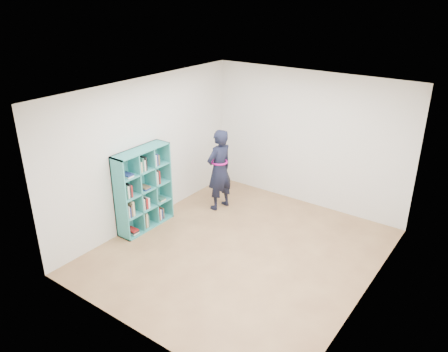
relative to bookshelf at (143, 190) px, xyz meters
The scene contains 9 objects.
floor 2.01m from the bookshelf, ahead, with size 4.50×4.50×0.00m, color brown.
ceiling 2.66m from the bookshelf, ahead, with size 4.50×4.50×0.00m, color white.
wall_left 0.68m from the bookshelf, 115.12° to the left, with size 0.02×4.50×2.60m, color silver.
wall_right 3.91m from the bookshelf, ahead, with size 0.02×4.50×2.60m, color silver.
wall_back 3.22m from the bookshelf, 54.08° to the left, with size 4.00×0.02×2.60m, color silver.
wall_front 2.75m from the bookshelf, 46.29° to the right, with size 4.00×0.02×2.60m, color silver.
bookshelf is the anchor object (origin of this frame).
person 1.51m from the bookshelf, 64.33° to the left, with size 0.48×0.63×1.58m.
smartphone 1.57m from the bookshelf, 70.23° to the left, with size 0.03×0.12×0.14m.
Camera 1 is at (3.32, -5.05, 3.95)m, focal length 35.00 mm.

